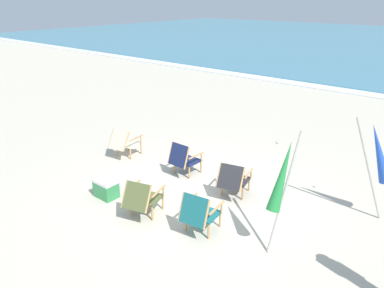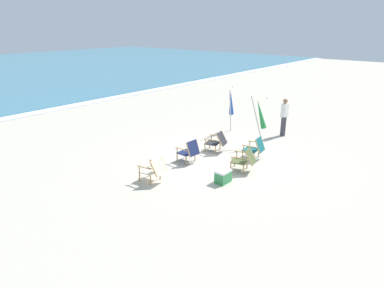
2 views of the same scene
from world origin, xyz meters
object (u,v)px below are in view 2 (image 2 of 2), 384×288
umbrella_furled_blue (231,103)px  umbrella_furled_green (260,114)px  beach_chair_back_left (189,151)px  beach_chair_back_right (255,147)px  beach_chair_front_left (244,159)px  cooler_box (223,176)px  person_near_chairs (284,117)px  beach_chair_mid_center (217,141)px  beach_chair_far_center (154,169)px

umbrella_furled_blue → umbrella_furled_green: same height
beach_chair_back_left → beach_chair_back_right: bearing=-42.2°
beach_chair_front_left → umbrella_furled_blue: 4.44m
beach_chair_front_left → cooler_box: beach_chair_front_left is taller
beach_chair_front_left → person_near_chairs: 4.41m
beach_chair_mid_center → beach_chair_far_center: beach_chair_far_center is taller
beach_chair_mid_center → umbrella_furled_green: (1.52, -0.94, 0.89)m
beach_chair_back_right → person_near_chairs: (3.16, 0.44, 0.41)m
umbrella_furled_green → person_near_chairs: (1.92, -0.11, -0.48)m
beach_chair_back_left → umbrella_furled_blue: (3.92, 0.92, 0.88)m
beach_chair_front_left → person_near_chairs: person_near_chairs is taller
person_near_chairs → beach_chair_back_right: bearing=-172.0°
beach_chair_back_right → cooler_box: (-2.33, -0.25, -0.23)m
person_near_chairs → umbrella_furled_green: bearing=176.8°
beach_chair_far_center → umbrella_furled_blue: bearing=10.9°
person_near_chairs → cooler_box: size_ratio=3.33×
beach_chair_mid_center → cooler_box: size_ratio=1.80×
umbrella_furled_green → cooler_box: size_ratio=4.11×
beach_chair_back_right → umbrella_furled_blue: umbrella_furled_blue is taller
beach_chair_front_left → umbrella_furled_blue: size_ratio=0.45×
beach_chair_far_center → cooler_box: 2.13m
beach_chair_back_right → cooler_box: beach_chair_back_right is taller
beach_chair_far_center → beach_chair_back_right: 3.92m
beach_chair_back_right → person_near_chairs: 3.22m
beach_chair_far_center → person_near_chairs: size_ratio=0.51×
beach_chair_back_left → beach_chair_mid_center: (1.48, -0.11, -0.01)m
umbrella_furled_blue → beach_chair_front_left: bearing=-140.0°
beach_chair_back_left → beach_chair_front_left: (0.59, -1.88, -0.01)m
person_near_chairs → beach_chair_mid_center: bearing=163.1°
beach_chair_mid_center → beach_chair_back_right: (0.28, -1.49, 0.01)m
beach_chair_far_center → person_near_chairs: (6.82, -0.96, 0.42)m
beach_chair_front_left → beach_chair_far_center: 3.00m
beach_chair_far_center → beach_chair_back_right: beach_chair_back_right is taller
beach_chair_far_center → beach_chair_back_right: (3.66, -1.40, 0.01)m
beach_chair_front_left → beach_chair_mid_center: (0.90, 1.77, 0.00)m
beach_chair_mid_center → cooler_box: 2.70m
beach_chair_far_center → umbrella_furled_blue: size_ratio=0.41×
beach_chair_mid_center → umbrella_furled_blue: size_ratio=0.44×
umbrella_furled_green → person_near_chairs: 1.98m
beach_chair_mid_center → cooler_box: bearing=-139.7°
cooler_box → beach_chair_far_center: bearing=128.8°
beach_chair_back_left → beach_chair_back_right: size_ratio=1.01×
umbrella_furled_blue → person_near_chairs: size_ratio=1.24×
person_near_chairs → umbrella_furled_blue: bearing=115.7°
beach_chair_back_left → cooler_box: beach_chair_back_left is taller
beach_chair_far_center → beach_chair_front_left: bearing=-34.0°
beach_chair_back_left → umbrella_furled_green: umbrella_furled_green is taller
beach_chair_mid_center → beach_chair_far_center: bearing=-178.5°
umbrella_furled_green → cooler_box: bearing=-167.4°
beach_chair_front_left → umbrella_furled_blue: bearing=40.0°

